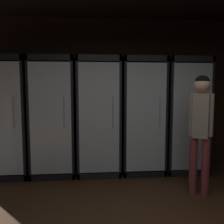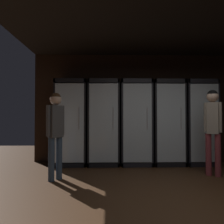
{
  "view_description": "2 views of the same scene",
  "coord_description": "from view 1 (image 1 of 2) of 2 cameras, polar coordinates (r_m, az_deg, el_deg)",
  "views": [
    {
      "loc": [
        -0.54,
        -1.59,
        1.54
      ],
      "look_at": [
        -0.18,
        2.6,
        1.11
      ],
      "focal_mm": 38.89,
      "sensor_mm": 36.0,
      "label": 1
    },
    {
      "loc": [
        -1.1,
        -2.39,
        1.17
      ],
      "look_at": [
        -0.99,
        2.63,
        1.28
      ],
      "focal_mm": 33.01,
      "sensor_mm": 36.0,
      "label": 2
    }
  ],
  "objects": [
    {
      "name": "cooler_left",
      "position": [
        4.38,
        -13.5,
        -1.34
      ],
      "size": [
        0.74,
        0.67,
        2.06
      ],
      "color": "black",
      "rests_on": "ground"
    },
    {
      "name": "cooler_far_left",
      "position": [
        4.56,
        -23.29,
        -1.28
      ],
      "size": [
        0.74,
        0.67,
        2.06
      ],
      "color": "black",
      "rests_on": "ground"
    },
    {
      "name": "wall_back",
      "position": [
        4.65,
        1.72,
        4.16
      ],
      "size": [
        6.0,
        0.06,
        2.8
      ],
      "primitive_type": "cube",
      "color": "black",
      "rests_on": "ground"
    },
    {
      "name": "cooler_far_right",
      "position": [
        4.65,
        16.5,
        -0.94
      ],
      "size": [
        0.74,
        0.67,
        2.06
      ],
      "color": "black",
      "rests_on": "ground"
    },
    {
      "name": "shopper_near",
      "position": [
        3.61,
        20.16,
        -2.24
      ],
      "size": [
        0.29,
        0.25,
        1.7
      ],
      "color": "brown",
      "rests_on": "ground"
    },
    {
      "name": "cooler_center",
      "position": [
        4.33,
        -3.19,
        -1.27
      ],
      "size": [
        0.74,
        0.67,
        2.06
      ],
      "color": "black",
      "rests_on": "ground"
    },
    {
      "name": "cooler_right",
      "position": [
        4.42,
        7.01,
        -1.08
      ],
      "size": [
        0.74,
        0.67,
        2.06
      ],
      "color": "black",
      "rests_on": "ground"
    }
  ]
}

